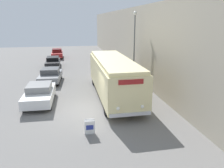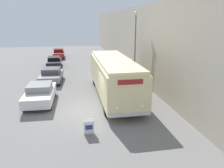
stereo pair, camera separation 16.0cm
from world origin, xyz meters
name	(u,v)px [view 2 (the right image)]	position (x,y,z in m)	size (l,w,h in m)	color
ground_plane	(90,110)	(0.00, 0.00, 0.00)	(80.00, 80.00, 0.00)	slate
building_wall_right	(134,42)	(5.79, 10.00, 3.63)	(0.30, 60.00, 7.26)	#B2A893
vintage_bus	(114,75)	(2.14, 2.60, 1.73)	(2.65, 10.12, 3.05)	black
sign_board	(89,127)	(-0.32, -3.22, 0.40)	(0.56, 0.31, 0.83)	gray
streetlamp	(135,38)	(4.97, 6.55, 4.33)	(0.36, 0.36, 6.72)	#595E60
parked_car_near	(40,93)	(-3.48, 2.07, 0.74)	(2.05, 4.32, 1.45)	black
parked_car_mid	(51,75)	(-3.12, 7.83, 0.73)	(2.19, 4.16, 1.40)	black
parked_car_far	(54,62)	(-3.37, 15.43, 0.70)	(1.79, 4.43, 1.35)	black
parked_car_distant	(59,53)	(-3.16, 22.86, 0.76)	(1.79, 4.39, 1.50)	black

